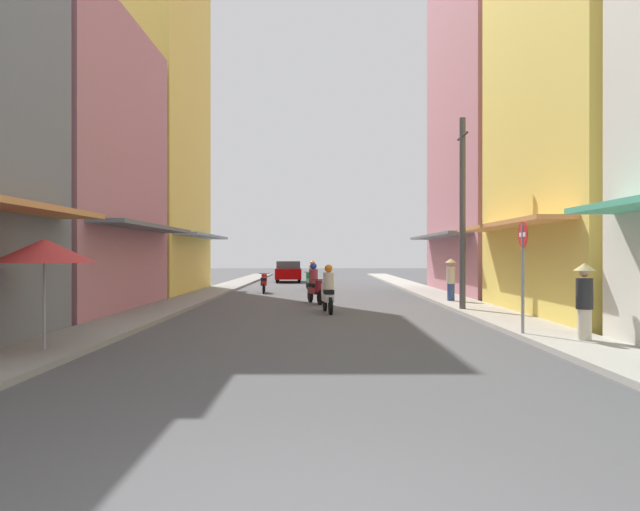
{
  "coord_description": "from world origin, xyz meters",
  "views": [
    {
      "loc": [
        0.0,
        -3.85,
        1.9
      ],
      "look_at": [
        0.0,
        21.07,
        1.86
      ],
      "focal_mm": 32.75,
      "sensor_mm": 36.0,
      "label": 1
    }
  ],
  "objects_px": {
    "street_sign_no_entry": "(523,263)",
    "pedestrian_far": "(451,278)",
    "motorbike_maroon": "(315,285)",
    "motorbike_white": "(328,291)",
    "motorbike_green": "(312,277)",
    "pedestrian_crossing": "(584,299)",
    "motorbike_red": "(264,283)",
    "vendor_umbrella": "(44,251)",
    "utility_pole": "(462,213)",
    "parked_car": "(288,271)"
  },
  "relations": [
    {
      "from": "street_sign_no_entry",
      "to": "pedestrian_far",
      "type": "bearing_deg",
      "value": 87.14
    },
    {
      "from": "pedestrian_far",
      "to": "motorbike_maroon",
      "type": "bearing_deg",
      "value": 178.79
    },
    {
      "from": "motorbike_white",
      "to": "pedestrian_far",
      "type": "bearing_deg",
      "value": 36.45
    },
    {
      "from": "motorbike_green",
      "to": "motorbike_maroon",
      "type": "xyz_separation_m",
      "value": [
        0.25,
        -8.52,
        0.0
      ]
    },
    {
      "from": "pedestrian_crossing",
      "to": "street_sign_no_entry",
      "type": "relative_size",
      "value": 0.65
    },
    {
      "from": "motorbike_maroon",
      "to": "street_sign_no_entry",
      "type": "relative_size",
      "value": 0.66
    },
    {
      "from": "motorbike_red",
      "to": "vendor_umbrella",
      "type": "xyz_separation_m",
      "value": [
        -2.39,
        -17.94,
        1.47
      ]
    },
    {
      "from": "vendor_umbrella",
      "to": "utility_pole",
      "type": "distance_m",
      "value": 12.91
    },
    {
      "from": "parked_car",
      "to": "pedestrian_crossing",
      "type": "xyz_separation_m",
      "value": [
        7.71,
        -28.18,
        0.23
      ]
    },
    {
      "from": "parked_car",
      "to": "vendor_umbrella",
      "type": "xyz_separation_m",
      "value": [
        -2.99,
        -29.41,
        1.23
      ]
    },
    {
      "from": "motorbike_white",
      "to": "motorbike_maroon",
      "type": "height_order",
      "value": "same"
    },
    {
      "from": "motorbike_green",
      "to": "street_sign_no_entry",
      "type": "relative_size",
      "value": 0.66
    },
    {
      "from": "motorbike_white",
      "to": "motorbike_maroon",
      "type": "distance_m",
      "value": 3.69
    },
    {
      "from": "vendor_umbrella",
      "to": "utility_pole",
      "type": "relative_size",
      "value": 0.34
    },
    {
      "from": "pedestrian_far",
      "to": "street_sign_no_entry",
      "type": "height_order",
      "value": "street_sign_no_entry"
    },
    {
      "from": "motorbike_green",
      "to": "street_sign_no_entry",
      "type": "xyz_separation_m",
      "value": [
        5.04,
        -17.94,
        1.01
      ]
    },
    {
      "from": "motorbike_white",
      "to": "pedestrian_crossing",
      "type": "relative_size",
      "value": 1.05
    },
    {
      "from": "street_sign_no_entry",
      "to": "motorbike_red",
      "type": "bearing_deg",
      "value": 115.15
    },
    {
      "from": "pedestrian_far",
      "to": "vendor_umbrella",
      "type": "bearing_deg",
      "value": -131.51
    },
    {
      "from": "motorbike_white",
      "to": "utility_pole",
      "type": "xyz_separation_m",
      "value": [
        4.44,
        0.22,
        2.57
      ]
    },
    {
      "from": "motorbike_maroon",
      "to": "utility_pole",
      "type": "distance_m",
      "value": 6.51
    },
    {
      "from": "motorbike_green",
      "to": "vendor_umbrella",
      "type": "bearing_deg",
      "value": -103.16
    },
    {
      "from": "motorbike_green",
      "to": "parked_car",
      "type": "distance_m",
      "value": 9.38
    },
    {
      "from": "motorbike_white",
      "to": "parked_car",
      "type": "distance_m",
      "value": 21.54
    },
    {
      "from": "street_sign_no_entry",
      "to": "parked_car",
      "type": "bearing_deg",
      "value": 104.01
    },
    {
      "from": "motorbike_white",
      "to": "street_sign_no_entry",
      "type": "relative_size",
      "value": 0.68
    },
    {
      "from": "motorbike_green",
      "to": "utility_pole",
      "type": "height_order",
      "value": "utility_pole"
    },
    {
      "from": "motorbike_red",
      "to": "parked_car",
      "type": "relative_size",
      "value": 0.43
    },
    {
      "from": "utility_pole",
      "to": "motorbike_green",
      "type": "bearing_deg",
      "value": 113.27
    },
    {
      "from": "motorbike_maroon",
      "to": "street_sign_no_entry",
      "type": "bearing_deg",
      "value": -63.04
    },
    {
      "from": "pedestrian_far",
      "to": "utility_pole",
      "type": "xyz_separation_m",
      "value": [
        -0.36,
        -3.33,
        2.29
      ]
    },
    {
      "from": "vendor_umbrella",
      "to": "motorbike_white",
      "type": "bearing_deg",
      "value": 55.89
    },
    {
      "from": "parked_car",
      "to": "motorbike_maroon",
      "type": "bearing_deg",
      "value": -83.62
    },
    {
      "from": "motorbike_green",
      "to": "pedestrian_crossing",
      "type": "distance_m",
      "value": 19.89
    },
    {
      "from": "motorbike_maroon",
      "to": "parked_car",
      "type": "height_order",
      "value": "motorbike_maroon"
    },
    {
      "from": "parked_car",
      "to": "pedestrian_far",
      "type": "height_order",
      "value": "pedestrian_far"
    },
    {
      "from": "motorbike_white",
      "to": "parked_car",
      "type": "relative_size",
      "value": 0.43
    },
    {
      "from": "motorbike_green",
      "to": "motorbike_white",
      "type": "distance_m",
      "value": 12.2
    },
    {
      "from": "parked_car",
      "to": "pedestrian_far",
      "type": "bearing_deg",
      "value": -67.92
    },
    {
      "from": "parked_car",
      "to": "vendor_umbrella",
      "type": "relative_size",
      "value": 1.9
    },
    {
      "from": "motorbike_white",
      "to": "pedestrian_crossing",
      "type": "distance_m",
      "value": 8.59
    },
    {
      "from": "pedestrian_crossing",
      "to": "motorbike_red",
      "type": "bearing_deg",
      "value": 116.4
    },
    {
      "from": "motorbike_maroon",
      "to": "motorbike_red",
      "type": "height_order",
      "value": "motorbike_maroon"
    },
    {
      "from": "motorbike_white",
      "to": "pedestrian_far",
      "type": "xyz_separation_m",
      "value": [
        4.8,
        3.55,
        0.28
      ]
    },
    {
      "from": "motorbike_maroon",
      "to": "parked_car",
      "type": "bearing_deg",
      "value": 96.38
    },
    {
      "from": "motorbike_green",
      "to": "motorbike_white",
      "type": "xyz_separation_m",
      "value": [
        0.7,
        -12.18,
        0.0
      ]
    },
    {
      "from": "parked_car",
      "to": "pedestrian_far",
      "type": "distance_m",
      "value": 19.27
    },
    {
      "from": "pedestrian_crossing",
      "to": "vendor_umbrella",
      "type": "relative_size",
      "value": 0.78
    },
    {
      "from": "motorbike_green",
      "to": "utility_pole",
      "type": "xyz_separation_m",
      "value": [
        5.14,
        -11.96,
        2.57
      ]
    },
    {
      "from": "pedestrian_far",
      "to": "motorbike_white",
      "type": "bearing_deg",
      "value": -143.55
    }
  ]
}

